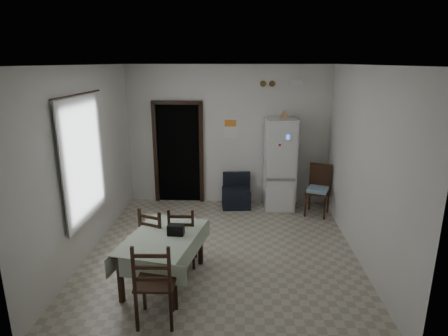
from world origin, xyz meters
The scene contains 25 objects.
ground centered at (0.00, 0.00, 0.00)m, with size 4.50×4.50×0.00m, color #B1A790.
ceiling centered at (0.00, 0.00, 2.90)m, with size 4.20×4.50×0.02m, color white, non-canonical shape.
wall_back centered at (0.00, 2.25, 1.45)m, with size 4.20×0.02×2.90m, color silver, non-canonical shape.
wall_front centered at (0.00, -2.25, 1.45)m, with size 4.20×0.02×2.90m, color silver, non-canonical shape.
wall_left centered at (-2.10, 0.00, 1.45)m, with size 0.02×4.50×2.90m, color silver, non-canonical shape.
wall_right centered at (2.10, 0.00, 1.45)m, with size 0.02×4.50×2.90m, color silver, non-canonical shape.
doorway centered at (-1.05, 2.45, 1.06)m, with size 1.06×0.52×2.22m.
window_recess centered at (-2.15, -0.20, 1.55)m, with size 0.10×1.20×1.60m, color silver.
curtain centered at (-2.04, -0.20, 1.55)m, with size 0.02×1.45×1.85m, color beige.
curtain_rod centered at (-2.03, -0.20, 2.50)m, with size 0.02×0.02×1.60m, color black.
calendar centered at (0.05, 2.24, 1.62)m, with size 0.28×0.02×0.40m, color white.
calendar_image centered at (0.05, 2.23, 1.72)m, with size 0.24×0.01×0.14m, color orange.
light_switch centered at (0.15, 2.24, 1.10)m, with size 0.08×0.02×0.12m, color beige.
vent_left centered at (0.70, 2.23, 2.52)m, with size 0.12×0.12×0.03m, color brown.
vent_right centered at (0.88, 2.23, 2.52)m, with size 0.12×0.12×0.03m, color brown.
emergency_light centered at (1.35, 2.21, 2.55)m, with size 0.25×0.07×0.09m, color white.
fridge centered at (1.07, 1.93, 0.93)m, with size 0.60×0.60×1.86m, color silver, non-canonical shape.
tan_cone centered at (1.12, 1.97, 1.95)m, with size 0.22×0.22×0.18m, color tan.
navy_seat centered at (0.19, 1.93, 0.35)m, with size 0.57×0.56×0.69m, color black, non-canonical shape.
corner_chair centered at (1.79, 1.57, 0.50)m, with size 0.43×0.43×1.00m, color black, non-canonical shape.
dining_table centered at (-0.76, -0.90, 0.34)m, with size 0.87×1.32×0.69m, color beige, non-canonical shape.
black_bag centered at (-0.59, -0.85, 0.76)m, with size 0.22×0.13×0.14m, color black.
dining_chair_far_left centered at (-0.95, -0.44, 0.46)m, with size 0.39×0.39×0.92m, color black, non-canonical shape.
dining_chair_far_right centered at (-0.57, -0.41, 0.46)m, with size 0.40×0.40×0.92m, color black, non-canonical shape.
dining_chair_near_head centered at (-0.68, -1.71, 0.53)m, with size 0.45×0.45×1.06m, color black, non-canonical shape.
Camera 1 is at (0.28, -5.44, 2.94)m, focal length 30.00 mm.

